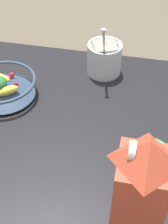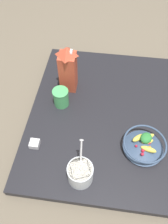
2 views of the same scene
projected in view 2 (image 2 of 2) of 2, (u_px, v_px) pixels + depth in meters
name	position (u px, v px, depth m)	size (l,w,h in m)	color
ground_plane	(119.00, 118.00, 1.29)	(6.00, 6.00, 0.00)	#665B4C
countertop	(120.00, 116.00, 1.27)	(1.03, 1.03, 0.05)	black
fruit_bowl	(144.00, 145.00, 1.09)	(0.22, 0.22, 0.09)	#384C6B
milk_carton	(68.00, 69.00, 1.25)	(0.09, 0.09, 0.30)	#CC4C33
yogurt_tub	(80.00, 173.00, 0.99)	(0.15, 0.12, 0.22)	silver
drinking_cup	(61.00, 97.00, 1.25)	(0.09, 0.09, 0.11)	#4CB266
spice_jar	(35.00, 144.00, 1.12)	(0.05, 0.05, 0.03)	silver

